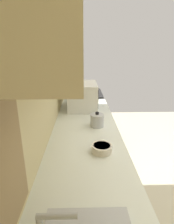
# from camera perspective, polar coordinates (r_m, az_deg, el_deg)

# --- Properties ---
(wall_back) EXTENTS (3.96, 0.12, 2.67)m
(wall_back) POSITION_cam_1_polar(r_m,az_deg,el_deg) (1.74, -13.36, 7.18)
(wall_back) COLOR beige
(wall_back) RESTS_ON ground_plane
(counter_run) EXTENTS (3.04, 0.67, 0.93)m
(counter_run) POSITION_cam_1_polar(r_m,az_deg,el_deg) (1.77, -0.44, -24.50)
(counter_run) COLOR beige
(counter_run) RESTS_ON ground_plane
(upper_cabinets) EXTENTS (1.69, 0.30, 0.61)m
(upper_cabinets) POSITION_cam_1_polar(r_m,az_deg,el_deg) (1.30, -8.98, 27.46)
(upper_cabinets) COLOR beige
(oven_range) EXTENTS (0.72, 0.66, 1.11)m
(oven_range) POSITION_cam_1_polar(r_m,az_deg,el_deg) (3.37, -0.91, -1.64)
(oven_range) COLOR black
(oven_range) RESTS_ON ground_plane
(microwave) EXTENTS (0.51, 0.38, 0.33)m
(microwave) POSITION_cam_1_polar(r_m,az_deg,el_deg) (2.41, -1.33, 5.07)
(microwave) COLOR white
(microwave) RESTS_ON counter_run
(bowl) EXTENTS (0.16, 0.16, 0.06)m
(bowl) POSITION_cam_1_polar(r_m,az_deg,el_deg) (1.44, 4.65, -11.14)
(bowl) COLOR silver
(bowl) RESTS_ON counter_run
(kettle) EXTENTS (0.19, 0.14, 0.15)m
(kettle) POSITION_cam_1_polar(r_m,az_deg,el_deg) (1.87, 3.16, -2.54)
(kettle) COLOR #B7BABF
(kettle) RESTS_ON counter_run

